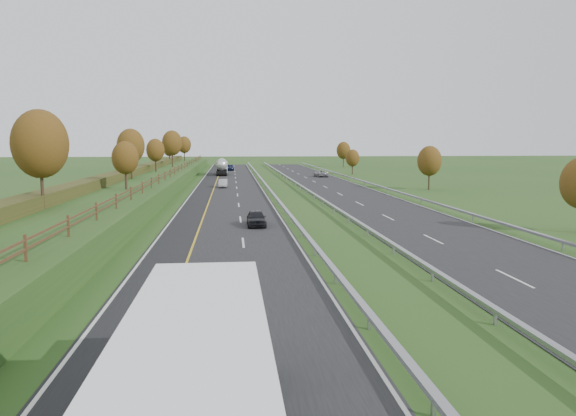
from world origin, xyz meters
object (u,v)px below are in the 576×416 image
(road_tanker, at_px, (222,166))
(car_dark_near, at_px, (256,218))
(car_silver_mid, at_px, (223,183))
(car_small_far, at_px, (230,168))
(car_oncoming, at_px, (321,173))

(road_tanker, bearing_deg, car_dark_near, -86.84)
(car_dark_near, distance_m, car_silver_mid, 41.07)
(road_tanker, relative_size, car_dark_near, 2.82)
(car_small_far, distance_m, car_oncoming, 32.17)
(road_tanker, height_order, car_silver_mid, road_tanker)
(car_small_far, bearing_deg, road_tanker, -91.62)
(car_silver_mid, distance_m, car_oncoming, 31.67)
(car_silver_mid, bearing_deg, car_oncoming, 53.10)
(road_tanker, xyz_separation_m, car_small_far, (1.68, 17.17, -1.10))
(car_silver_mid, height_order, car_oncoming, car_oncoming)
(car_small_far, height_order, car_oncoming, car_small_far)
(road_tanker, height_order, car_small_far, road_tanker)
(car_dark_near, relative_size, car_oncoming, 0.81)
(car_oncoming, bearing_deg, car_silver_mid, 48.64)
(road_tanker, xyz_separation_m, car_silver_mid, (0.73, -34.02, -1.18))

